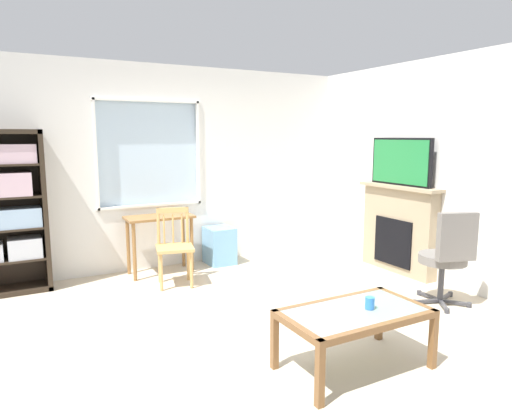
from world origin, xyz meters
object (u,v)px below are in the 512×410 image
at_px(tv, 401,162).
at_px(coffee_table, 355,318).
at_px(office_chair, 448,254).
at_px(wooden_chair, 174,246).
at_px(fireplace, 399,228).
at_px(bookshelf, 0,207).
at_px(desk_under_window, 160,227).
at_px(sippy_cup, 370,303).
at_px(plastic_drawer_unit, 219,245).

bearing_deg(tv, coffee_table, -141.98).
relative_size(tv, coffee_table, 0.86).
distance_m(tv, office_chair, 1.50).
height_order(wooden_chair, coffee_table, wooden_chair).
relative_size(wooden_chair, fireplace, 0.75).
bearing_deg(office_chair, wooden_chair, 137.95).
xyz_separation_m(bookshelf, desk_under_window, (1.73, -0.11, -0.37)).
distance_m(office_chair, sippy_cup, 1.65).
relative_size(desk_under_window, office_chair, 0.83).
height_order(coffee_table, sippy_cup, sippy_cup).
bearing_deg(wooden_chair, tv, -17.86).
height_order(fireplace, tv, tv).
bearing_deg(bookshelf, sippy_cup, -52.91).
bearing_deg(fireplace, plastic_drawer_unit, 142.66).
height_order(wooden_chair, plastic_drawer_unit, wooden_chair).
distance_m(bookshelf, desk_under_window, 1.77).
relative_size(bookshelf, plastic_drawer_unit, 3.59).
distance_m(desk_under_window, tv, 3.14).
relative_size(bookshelf, coffee_table, 1.65).
distance_m(desk_under_window, coffee_table, 3.10).
distance_m(bookshelf, tv, 4.69).
bearing_deg(sippy_cup, fireplace, 39.83).
distance_m(desk_under_window, office_chair, 3.36).
distance_m(plastic_drawer_unit, coffee_table, 3.11).
distance_m(wooden_chair, coffee_table, 2.59).
relative_size(bookshelf, sippy_cup, 20.08).
relative_size(wooden_chair, tv, 0.95).
bearing_deg(fireplace, desk_under_window, 153.08).
xyz_separation_m(wooden_chair, tv, (2.68, -0.86, 0.95)).
distance_m(bookshelf, fireplace, 4.70).
bearing_deg(desk_under_window, office_chair, -48.38).
height_order(plastic_drawer_unit, office_chair, office_chair).
xyz_separation_m(desk_under_window, fireplace, (2.71, -1.38, -0.04)).
height_order(bookshelf, plastic_drawer_unit, bookshelf).
bearing_deg(office_chair, sippy_cup, -160.07).
xyz_separation_m(plastic_drawer_unit, office_chair, (1.39, -2.56, 0.30)).
distance_m(desk_under_window, plastic_drawer_unit, 0.91).
height_order(bookshelf, fireplace, bookshelf).
distance_m(fireplace, coffee_table, 2.73).
bearing_deg(sippy_cup, wooden_chair, 104.45).
height_order(plastic_drawer_unit, tv, tv).
bearing_deg(sippy_cup, bookshelf, 127.09).
bearing_deg(plastic_drawer_unit, fireplace, -37.34).
bearing_deg(desk_under_window, wooden_chair, -88.03).
height_order(bookshelf, wooden_chair, bookshelf).
height_order(fireplace, coffee_table, fireplace).
bearing_deg(fireplace, office_chair, -113.01).
bearing_deg(tv, office_chair, -112.23).
relative_size(plastic_drawer_unit, tv, 0.53).
bearing_deg(coffee_table, fireplace, 37.79).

